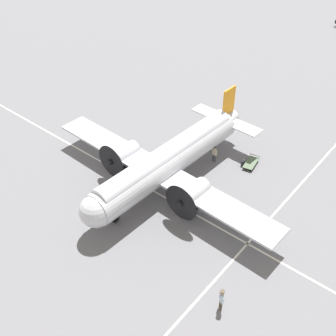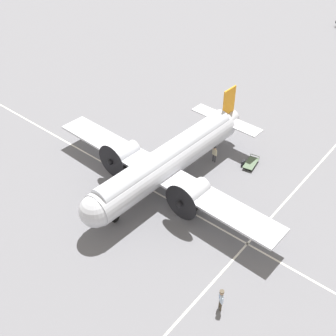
{
  "view_description": "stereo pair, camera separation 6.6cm",
  "coord_description": "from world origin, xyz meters",
  "px_view_note": "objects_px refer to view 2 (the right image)",
  "views": [
    {
      "loc": [
        21.89,
        18.12,
        24.13
      ],
      "look_at": [
        0.0,
        0.0,
        1.73
      ],
      "focal_mm": 45.0,
      "sensor_mm": 36.0,
      "label": 1
    },
    {
      "loc": [
        21.85,
        18.17,
        24.13
      ],
      "look_at": [
        0.0,
        0.0,
        1.73
      ],
      "focal_mm": 45.0,
      "sensor_mm": 36.0,
      "label": 2
    }
  ],
  "objects_px": {
    "passenger_boarding": "(215,152)",
    "baggage_cart": "(251,163)",
    "crew_foreground": "(221,298)",
    "suitcase_near_door": "(243,163)",
    "airliner_main": "(165,163)"
  },
  "relations": [
    {
      "from": "airliner_main",
      "to": "passenger_boarding",
      "type": "bearing_deg",
      "value": 168.83
    },
    {
      "from": "airliner_main",
      "to": "passenger_boarding",
      "type": "relative_size",
      "value": 13.67
    },
    {
      "from": "crew_foreground",
      "to": "suitcase_near_door",
      "type": "bearing_deg",
      "value": -21.96
    },
    {
      "from": "airliner_main",
      "to": "crew_foreground",
      "type": "distance_m",
      "value": 12.87
    },
    {
      "from": "suitcase_near_door",
      "to": "baggage_cart",
      "type": "height_order",
      "value": "suitcase_near_door"
    },
    {
      "from": "crew_foreground",
      "to": "passenger_boarding",
      "type": "distance_m",
      "value": 15.78
    },
    {
      "from": "crew_foreground",
      "to": "suitcase_near_door",
      "type": "height_order",
      "value": "crew_foreground"
    },
    {
      "from": "suitcase_near_door",
      "to": "baggage_cart",
      "type": "relative_size",
      "value": 0.27
    },
    {
      "from": "passenger_boarding",
      "to": "baggage_cart",
      "type": "height_order",
      "value": "passenger_boarding"
    },
    {
      "from": "baggage_cart",
      "to": "crew_foreground",
      "type": "bearing_deg",
      "value": 13.4
    },
    {
      "from": "crew_foreground",
      "to": "airliner_main",
      "type": "bearing_deg",
      "value": 8.11
    },
    {
      "from": "crew_foreground",
      "to": "passenger_boarding",
      "type": "xyz_separation_m",
      "value": [
        -12.73,
        -9.34,
        -0.1
      ]
    },
    {
      "from": "crew_foreground",
      "to": "passenger_boarding",
      "type": "height_order",
      "value": "crew_foreground"
    },
    {
      "from": "passenger_boarding",
      "to": "baggage_cart",
      "type": "bearing_deg",
      "value": 38.47
    },
    {
      "from": "passenger_boarding",
      "to": "suitcase_near_door",
      "type": "relative_size",
      "value": 2.89
    }
  ]
}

